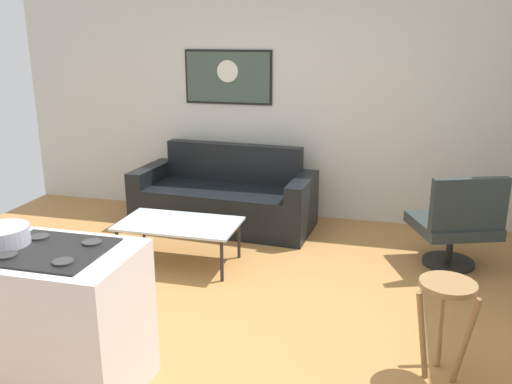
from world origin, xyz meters
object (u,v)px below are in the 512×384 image
Objects in this scene: mixing_bowl at (2,237)px; wall_painting at (228,77)px; coffee_table at (179,226)px; armchair at (457,224)px; couch at (225,200)px; bar_stool at (446,303)px.

wall_painting reaches higher than mixing_bowl.
coffee_table is 2.02m from wall_painting.
couch is at bearing 165.79° from armchair.
mixing_bowl is at bearing -164.08° from bar_stool.
couch is at bearing 85.72° from coffee_table.
mixing_bowl reaches higher than couch.
couch is 3.16× the size of bar_stool.
mixing_bowl is (-0.35, -2.99, 0.65)m from couch.
couch is 1.39m from wall_painting.
armchair is 3.65m from mixing_bowl.
mixing_bowl reaches higher than coffee_table.
bar_stool reaches higher than coffee_table.
mixing_bowl is (-2.46, -0.70, 0.45)m from bar_stool.
wall_painting is at bearing 128.41° from bar_stool.
armchair is 1.41× the size of bar_stool.
wall_painting reaches higher than couch.
couch is 3.08m from mixing_bowl.
bar_stool is 2.11× the size of mixing_bowl.
mixing_bowl is (-0.27, -1.88, 0.57)m from coffee_table.
wall_painting reaches higher than bar_stool.
coffee_table is at bearing -89.30° from wall_painting.
couch is at bearing -78.52° from wall_painting.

